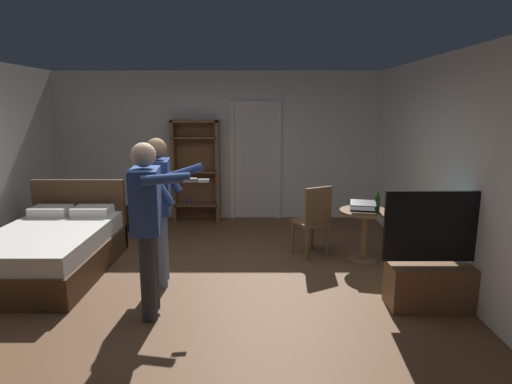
{
  "coord_description": "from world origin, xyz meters",
  "views": [
    {
      "loc": [
        0.69,
        -4.65,
        2.06
      ],
      "look_at": [
        0.69,
        0.19,
        1.08
      ],
      "focal_mm": 30.11,
      "sensor_mm": 36.0,
      "label": 1
    }
  ],
  "objects": [
    {
      "name": "suitcase_dark",
      "position": [
        -1.16,
        2.27,
        0.22
      ],
      "size": [
        0.56,
        0.36,
        0.44
      ],
      "primitive_type": "cube",
      "rotation": [
        0.0,
        0.0,
        -0.12
      ],
      "color": "black",
      "rests_on": "ground_plane"
    },
    {
      "name": "ground_plane",
      "position": [
        0.0,
        0.0,
        0.0
      ],
      "size": [
        6.82,
        6.82,
        0.0
      ],
      "primitive_type": "plane",
      "color": "brown"
    },
    {
      "name": "side_table",
      "position": [
        2.12,
        0.83,
        0.47
      ],
      "size": [
        0.66,
        0.66,
        0.7
      ],
      "color": "brown",
      "rests_on": "ground_plane"
    },
    {
      "name": "doorway_frame",
      "position": [
        0.68,
        3.08,
        1.22
      ],
      "size": [
        0.93,
        0.08,
        2.13
      ],
      "color": "white",
      "rests_on": "ground_plane"
    },
    {
      "name": "wooden_chair",
      "position": [
        1.48,
        1.0,
        0.54
      ],
      "size": [
        0.57,
        0.57,
        0.99
      ],
      "color": "brown",
      "rests_on": "ground_plane"
    },
    {
      "name": "bookshelf",
      "position": [
        -0.38,
        2.94,
        0.97
      ],
      "size": [
        0.84,
        0.32,
        1.8
      ],
      "color": "brown",
      "rests_on": "ground_plane"
    },
    {
      "name": "laptop",
      "position": [
        2.08,
        0.79,
        0.75
      ],
      "size": [
        0.38,
        0.39,
        0.15
      ],
      "color": "black",
      "rests_on": "side_table"
    },
    {
      "name": "bottle_on_table",
      "position": [
        2.26,
        0.75,
        0.81
      ],
      "size": [
        0.06,
        0.06,
        0.26
      ],
      "color": "#1D3F0F",
      "rests_on": "side_table"
    },
    {
      "name": "person_striped_shirt",
      "position": [
        -0.4,
        0.1,
        0.99
      ],
      "size": [
        0.76,
        0.61,
        1.7
      ],
      "color": "slate",
      "rests_on": "ground_plane"
    },
    {
      "name": "tv_flatscreen",
      "position": [
        2.59,
        -0.52,
        0.36
      ],
      "size": [
        1.24,
        0.4,
        1.23
      ],
      "color": "brown",
      "rests_on": "ground_plane"
    },
    {
      "name": "wall_back",
      "position": [
        0.0,
        3.16,
        1.33
      ],
      "size": [
        6.01,
        0.12,
        2.65
      ],
      "primitive_type": "cube",
      "color": "silver",
      "rests_on": "ground_plane"
    },
    {
      "name": "wall_right",
      "position": [
        2.95,
        0.0,
        1.33
      ],
      "size": [
        0.12,
        6.44,
        2.65
      ],
      "primitive_type": "cube",
      "color": "silver",
      "rests_on": "ground_plane"
    },
    {
      "name": "person_blue_shirt",
      "position": [
        -0.35,
        -0.66,
        1.0
      ],
      "size": [
        0.68,
        0.62,
        1.72
      ],
      "color": "#333338",
      "rests_on": "ground_plane"
    },
    {
      "name": "bed",
      "position": [
        -1.85,
        0.44,
        0.3
      ],
      "size": [
        1.31,
        2.04,
        1.02
      ],
      "color": "#4C331E",
      "rests_on": "ground_plane"
    }
  ]
}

